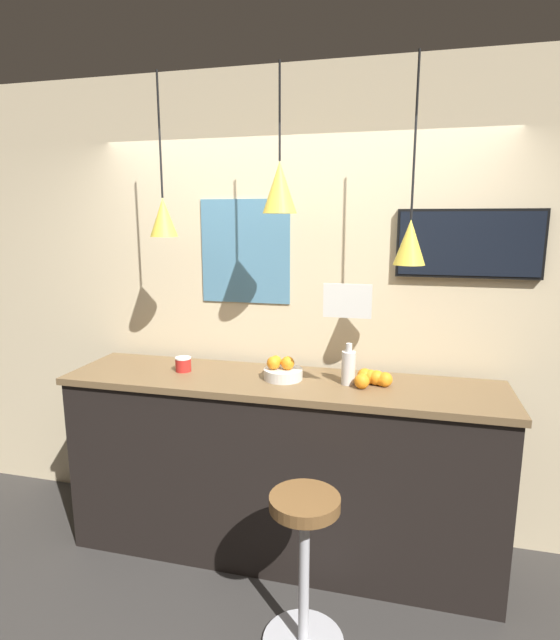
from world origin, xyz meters
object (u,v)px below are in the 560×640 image
object	(u,v)px
juice_bottle	(348,367)
mounted_tv	(469,244)
fruit_bowl	(282,371)
spread_jar	(183,364)
bar_stool	(304,551)

from	to	relation	value
juice_bottle	mounted_tv	bearing A→B (deg)	28.43
fruit_bowl	spread_jar	size ratio (longest dim) A/B	2.33
bar_stool	juice_bottle	xyz separation A→B (m)	(0.11, 0.66, 0.70)
juice_bottle	spread_jar	distance (m)	1.00
bar_stool	spread_jar	bearing A→B (deg)	143.25
fruit_bowl	spread_jar	xyz separation A→B (m)	(-0.62, 0.00, -0.01)
juice_bottle	spread_jar	size ratio (longest dim) A/B	2.44
mounted_tv	fruit_bowl	bearing A→B (deg)	-161.33
juice_bottle	bar_stool	bearing A→B (deg)	-99.50
fruit_bowl	juice_bottle	xyz separation A→B (m)	(0.38, 0.00, 0.05)
fruit_bowl	mounted_tv	bearing A→B (deg)	18.67
bar_stool	fruit_bowl	distance (m)	0.97
bar_stool	fruit_bowl	bearing A→B (deg)	112.17
spread_jar	mounted_tv	size ratio (longest dim) A/B	0.12
spread_jar	mounted_tv	xyz separation A→B (m)	(1.62, 0.34, 0.73)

